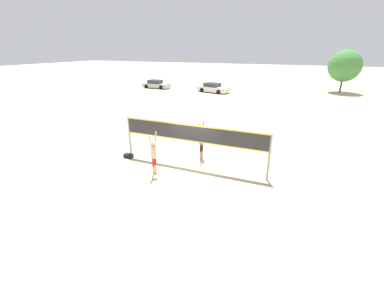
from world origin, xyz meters
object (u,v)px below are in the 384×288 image
at_px(player_spiker, 154,153).
at_px(tree_left_cluster, 345,66).
at_px(volleyball_net, 192,136).
at_px(volleyball, 155,177).
at_px(parked_car_near, 213,88).
at_px(player_blocker, 202,140).
at_px(parked_car_mid, 156,84).
at_px(gear_bag, 128,156).

xyz_separation_m(player_spiker, tree_left_cluster, (11.91, 34.04, 2.64)).
xyz_separation_m(volleyball_net, volleyball, (-1.12, -2.19, -1.67)).
distance_m(player_spiker, parked_car_near, 27.34).
height_order(player_blocker, parked_car_mid, player_blocker).
relative_size(player_blocker, gear_bag, 4.30).
relative_size(volleyball, gear_bag, 0.45).
bearing_deg(tree_left_cluster, parked_car_mid, -166.05).
bearing_deg(player_blocker, gear_bag, -69.14).
xyz_separation_m(volleyball_net, player_blocker, (0.12, 1.16, -0.57)).
bearing_deg(player_spiker, volleyball_net, -40.38).
height_order(player_blocker, volleyball, player_blocker).
xyz_separation_m(gear_bag, tree_left_cluster, (14.52, 32.78, 3.74)).
bearing_deg(player_blocker, parked_car_mid, -144.37).
bearing_deg(volleyball_net, tree_left_cluster, 72.06).
relative_size(gear_bag, parked_car_mid, 0.11).
bearing_deg(parked_car_near, player_blocker, -58.95).
relative_size(volleyball_net, player_blocker, 3.65).
xyz_separation_m(volleyball, gear_bag, (-2.92, 1.76, 0.00)).
bearing_deg(parked_car_near, parked_car_mid, -168.24).
height_order(parked_car_mid, tree_left_cluster, tree_left_cluster).
distance_m(gear_bag, parked_car_near, 25.67).
height_order(player_spiker, player_blocker, player_blocker).
relative_size(volleyball_net, tree_left_cluster, 1.37).
relative_size(player_spiker, gear_bag, 4.27).
bearing_deg(volleyball, parked_car_near, 102.50).
xyz_separation_m(volleyball, tree_left_cluster, (11.59, 34.54, 3.74)).
relative_size(gear_bag, parked_car_near, 0.11).
height_order(gear_bag, parked_car_mid, parked_car_mid).
bearing_deg(parked_car_near, player_spiker, -63.82).
relative_size(volleyball_net, parked_car_near, 1.65).
relative_size(player_blocker, parked_car_near, 0.45).
xyz_separation_m(parked_car_near, parked_car_mid, (-10.14, 0.41, -0.03)).
distance_m(player_spiker, tree_left_cluster, 36.16).
xyz_separation_m(volleyball_net, gear_bag, (-4.04, -0.43, -1.67)).
height_order(volleyball_net, gear_bag, volleyball_net).
bearing_deg(tree_left_cluster, volleyball_net, -107.94).
bearing_deg(parked_car_mid, player_spiker, -57.30).
bearing_deg(parked_car_mid, parked_car_near, 0.07).
bearing_deg(tree_left_cluster, player_blocker, -108.36).
bearing_deg(player_blocker, volleyball_net, -6.00).
bearing_deg(gear_bag, tree_left_cluster, 66.12).
bearing_deg(volleyball, parked_car_mid, 120.34).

